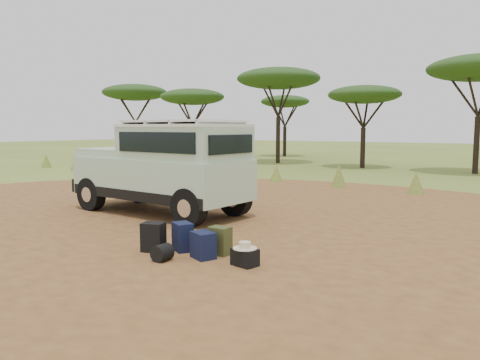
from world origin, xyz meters
The scene contains 13 objects.
ground centered at (0.00, 0.00, 0.00)m, with size 140.00×140.00×0.00m, color #5F6C26.
dirt_clearing centered at (0.00, 0.00, 0.00)m, with size 23.00×23.00×0.01m, color olive.
grass_fringe centered at (0.12, 8.67, 0.40)m, with size 36.60×1.60×0.90m.
acacia_treeline centered at (0.75, 19.81, 4.87)m, with size 46.70×13.20×6.26m.
safari_vehicle centered at (-2.00, 0.76, 1.22)m, with size 5.39×2.52×2.53m.
walking_staff centered at (-1.70, 1.31, 0.78)m, with size 0.04×0.04×1.58m, color brown.
backpack_black centered at (0.45, -2.39, 0.28)m, with size 0.41×0.30×0.56m, color black.
backpack_navy centered at (0.89, -2.06, 0.27)m, with size 0.42×0.30×0.55m, color #111336.
backpack_olive centered at (1.64, -1.91, 0.26)m, with size 0.38×0.27×0.53m, color #404720.
duffel_navy centered at (1.52, -2.27, 0.24)m, with size 0.43×0.32×0.48m, color #111336.
hard_case centered at (2.40, -2.26, 0.15)m, with size 0.42×0.30×0.30m, color black.
stuff_sack centered at (1.01, -2.79, 0.15)m, with size 0.30×0.30×0.30m, color black.
safari_hat centered at (2.40, -2.26, 0.34)m, with size 0.41×0.41×0.12m.
Camera 1 is at (6.42, -8.86, 2.33)m, focal length 35.00 mm.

